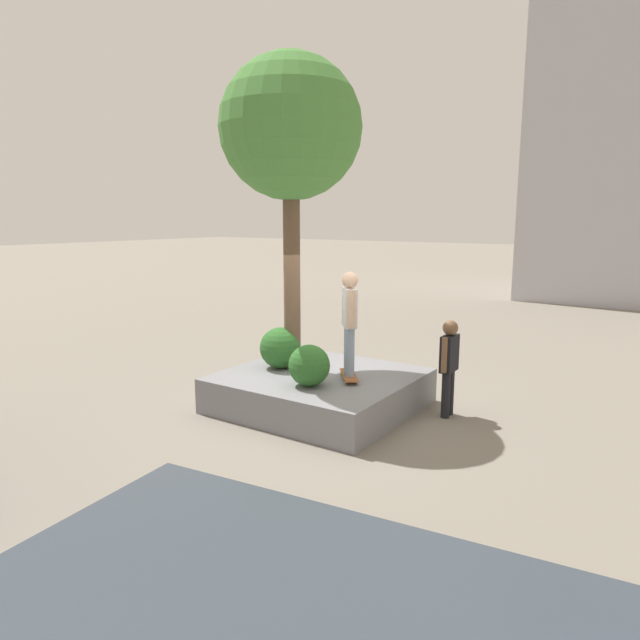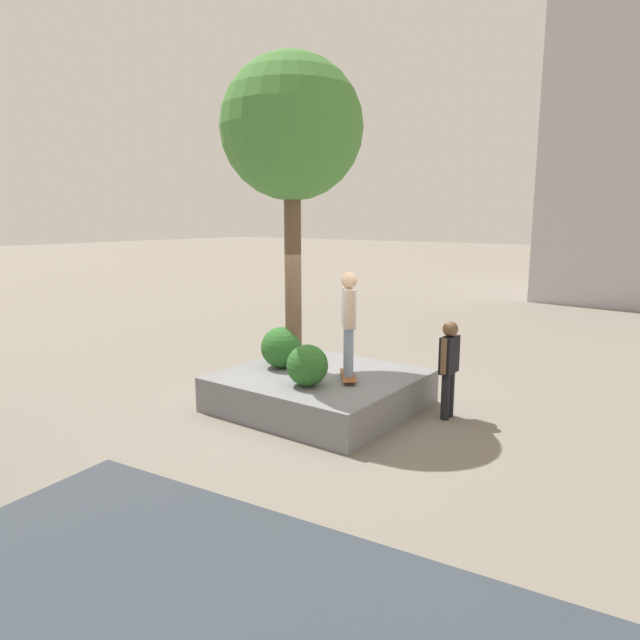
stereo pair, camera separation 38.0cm
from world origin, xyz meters
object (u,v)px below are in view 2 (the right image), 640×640
Objects in this scene: skateboarder at (349,316)px; skateboard at (348,376)px; passerby_with_bag at (449,363)px; planter_ledge at (320,390)px; plaza_tree at (292,131)px.

skateboard is at bearing 180.00° from skateboarder.
skateboard is 0.46× the size of skateboarder.
skateboard is 1.58m from passerby_with_bag.
planter_ledge is 1.80× the size of skateboarder.
plaza_tree reaches higher than planter_ledge.
passerby_with_bag is (-2.54, -0.68, -3.57)m from plaza_tree.
passerby_with_bag is at bearing -164.93° from plaza_tree.
plaza_tree is at bearing -3.67° from skateboard.
passerby_with_bag is (-1.36, -0.76, -0.69)m from skateboarder.
passerby_with_bag is at bearing -150.95° from skateboarder.
plaza_tree is at bearing -3.67° from skateboarder.
passerby_with_bag is (-1.92, -0.76, 0.61)m from planter_ledge.
planter_ledge is at bearing 21.68° from passerby_with_bag.
passerby_with_bag is at bearing -150.95° from skateboard.
planter_ledge is at bearing 0.46° from skateboard.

